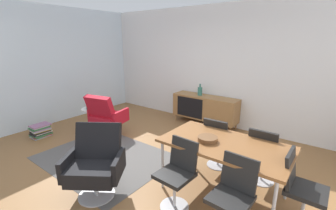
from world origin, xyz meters
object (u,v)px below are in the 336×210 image
Objects in this scene: vase_cobalt at (200,91)px; dining_chair_front_left at (178,172)px; fruit_bowl at (91,107)px; dining_table at (225,146)px; side_table_round at (92,117)px; armchair_black_shell at (96,162)px; dining_chair_far_end at (300,187)px; lounge_chair_red at (106,115)px; dining_chair_back_right at (263,153)px; sideboard at (205,107)px; dining_chair_back_left at (218,141)px; wooden_bowl_on_table at (208,139)px; dining_chair_front_right at (233,194)px; magazine_stack at (40,131)px.

vase_cobalt is 3.03m from dining_chair_front_left.
fruit_bowl is at bearing 164.06° from dining_chair_front_left.
dining_table is 3.36m from side_table_round.
fruit_bowl is (-1.98, 1.31, 0.10)m from armchair_black_shell.
dining_chair_far_end is 4.23m from side_table_round.
fruit_bowl is at bearing 176.03° from dining_chair_far_end.
lounge_chair_red is 0.56m from side_table_round.
dining_chair_front_left is (1.26, -2.74, -0.35)m from vase_cobalt.
armchair_black_shell is at bearing -33.50° from side_table_round.
dining_chair_front_left is 4.28× the size of fruit_bowl.
dining_chair_back_right is 0.90× the size of lounge_chair_red.
dining_chair_back_right reaches higher than sideboard.
dining_chair_front_left is at bearing -89.93° from dining_chair_back_left.
sideboard is 2.66m from fruit_bowl.
wooden_bowl_on_table is at bearing -58.24° from vase_cobalt.
dining_chair_far_end is 0.90× the size of armchair_black_shell.
sideboard is at bearing 138.14° from dining_chair_back_right.
wooden_bowl_on_table is 0.50× the size of side_table_round.
dining_chair_far_end is (0.54, 0.56, 0.00)m from dining_chair_front_right.
dining_chair_front_right is at bearing 0.00° from dining_chair_front_left.
dining_chair_far_end reaches higher than dining_table.
sideboard is 2.31m from lounge_chair_red.
magazine_stack is (-2.30, -2.79, -0.69)m from vase_cobalt.
dining_chair_front_right is at bearing 0.70° from magazine_stack.
dining_chair_far_end is 1.36m from dining_chair_back_left.
wooden_bowl_on_table is 0.30× the size of dining_chair_back_left.
dining_chair_far_end is 1.65× the size of side_table_round.
dining_chair_back_right is 4.28× the size of fruit_bowl.
wooden_bowl_on_table is at bearing -8.20° from lounge_chair_red.
sideboard is 1.00× the size of dining_table.
dining_chair_front_left is 1.00× the size of dining_chair_back_left.
dining_table is 6.15× the size of wooden_bowl_on_table.
dining_table is 1.87× the size of dining_chair_back_right.
dining_chair_front_right is 3.78m from fruit_bowl.
vase_cobalt is 2.57m from fruit_bowl.
sideboard is 3.20m from dining_chair_far_end.
dining_chair_back_right is 0.90× the size of armchair_black_shell.
dining_chair_back_right is at bearing 49.17° from wooden_bowl_on_table.
dining_chair_back_left is at bearing 155.71° from dining_chair_far_end.
sideboard is at bearing 45.09° from fruit_bowl.
dining_chair_front_left is at bearing -121.96° from dining_chair_back_right.
dining_chair_front_left is (-0.70, -0.00, 0.00)m from dining_chair_front_right.
dining_chair_back_left is 3.77m from magazine_stack.
sideboard is 1.87× the size of dining_chair_front_left.
dining_chair_far_end is (2.50, -2.18, -0.35)m from vase_cobalt.
vase_cobalt is at bearing 127.86° from dining_chair_back_left.
vase_cobalt is 2.08m from dining_chair_back_left.
fruit_bowl is (-3.68, -0.27, 0.09)m from dining_chair_back_right.
dining_chair_far_end is (0.89, 0.00, -0.23)m from dining_table.
sideboard is 1.69× the size of lounge_chair_red.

